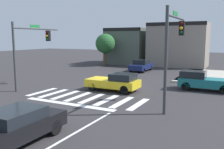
{
  "coord_description": "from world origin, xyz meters",
  "views": [
    {
      "loc": [
        9.61,
        -19.01,
        4.21
      ],
      "look_at": [
        -0.07,
        -0.17,
        1.09
      ],
      "focal_mm": 39.66,
      "sensor_mm": 36.0,
      "label": 1
    }
  ],
  "objects": [
    {
      "name": "roadside_tree",
      "position": [
        -8.5,
        14.0,
        3.37
      ],
      "size": [
        2.96,
        2.96,
        4.88
      ],
      "color": "#4C3823",
      "rests_on": "ground_plane"
    },
    {
      "name": "bike_detector_marking",
      "position": [
        1.28,
        -9.47,
        0.0
      ],
      "size": [
        1.16,
        1.16,
        0.01
      ],
      "color": "yellow",
      "rests_on": "ground_plane"
    },
    {
      "name": "storefront_row",
      "position": [
        -2.34,
        19.03,
        3.1
      ],
      "size": [
        15.57,
        6.84,
        6.45
      ],
      "color": "#4C564C",
      "rests_on": "ground_plane"
    },
    {
      "name": "car_teal",
      "position": [
        7.15,
        1.94,
        0.78
      ],
      "size": [
        4.19,
        1.77,
        1.54
      ],
      "color": "#196B70",
      "rests_on": "ground_plane"
    },
    {
      "name": "car_black",
      "position": [
        1.81,
        -12.45,
        0.73
      ],
      "size": [
        1.89,
        4.6,
        1.4
      ],
      "rotation": [
        0.0,
        0.0,
        1.57
      ],
      "color": "black",
      "rests_on": "ground_plane"
    },
    {
      "name": "traffic_signal_southwest",
      "position": [
        -6.0,
        -3.49,
        3.78
      ],
      "size": [
        0.32,
        5.32,
        5.47
      ],
      "rotation": [
        0.0,
        0.0,
        1.57
      ],
      "color": "#383A3D",
      "rests_on": "ground_plane"
    },
    {
      "name": "car_yellow",
      "position": [
        0.88,
        -1.5,
        0.73
      ],
      "size": [
        4.21,
        1.94,
        1.44
      ],
      "rotation": [
        0.0,
        0.0,
        3.14
      ],
      "color": "gold",
      "rests_on": "ground_plane"
    },
    {
      "name": "car_navy",
      "position": [
        -1.46,
        10.75,
        0.72
      ],
      "size": [
        1.89,
        4.22,
        1.47
      ],
      "rotation": [
        0.0,
        0.0,
        -1.57
      ],
      "color": "#141E4C",
      "rests_on": "ground_plane"
    },
    {
      "name": "crosswalk_near",
      "position": [
        -0.0,
        -4.5,
        0.0
      ],
      "size": [
        8.61,
        3.19,
        0.01
      ],
      "color": "silver",
      "rests_on": "ground_plane"
    },
    {
      "name": "ground_plane",
      "position": [
        0.0,
        0.0,
        0.0
      ],
      "size": [
        120.0,
        120.0,
        0.0
      ],
      "primitive_type": "plane",
      "color": "#302D30"
    },
    {
      "name": "traffic_signal_southeast",
      "position": [
        6.1,
        -4.19,
        4.03
      ],
      "size": [
        0.32,
        4.24,
        5.92
      ],
      "rotation": [
        0.0,
        0.0,
        1.57
      ],
      "color": "#383A3D",
      "rests_on": "ground_plane"
    }
  ]
}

